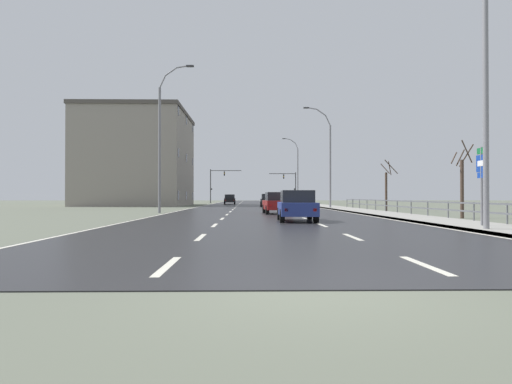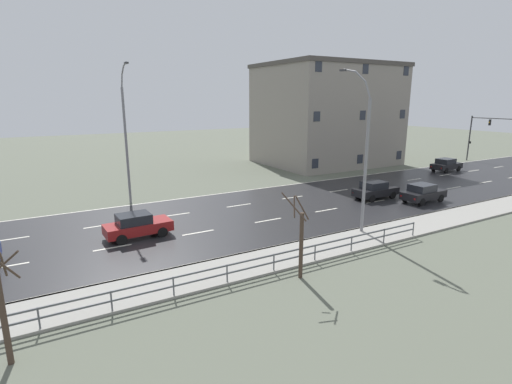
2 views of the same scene
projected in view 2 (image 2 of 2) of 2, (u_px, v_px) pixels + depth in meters
ground_plane at (378, 193)px, 36.71m from camera, size 160.00×160.00×0.12m
road_asphalt_strip at (457, 180)px, 42.45m from camera, size 14.00×120.00×0.03m
guardrail at (111, 297)px, 15.88m from camera, size 0.07×36.75×1.00m
street_lamp_midground at (364, 155)px, 24.64m from camera, size 2.87×0.24×10.54m
street_lamp_left_bank at (126, 138)px, 31.53m from camera, size 2.68×0.24×11.27m
traffic_signal_left at (478, 131)px, 53.99m from camera, size 5.81×0.36×6.31m
car_far_right at (423, 193)px, 33.15m from camera, size 1.96×4.17×1.57m
car_near_left at (446, 165)px, 47.25m from camera, size 1.97×4.17×1.57m
car_distant at (137, 225)px, 24.64m from camera, size 2.00×4.18×1.57m
car_near_right at (375, 190)px, 34.22m from camera, size 1.86×4.11×1.57m
brick_building at (326, 114)px, 52.33m from camera, size 13.81×16.59×13.10m
bare_tree_near at (3, 310)px, 12.51m from camera, size 1.27×1.20×4.49m
bare_tree_mid at (301, 241)px, 18.73m from camera, size 1.42×1.04×4.38m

